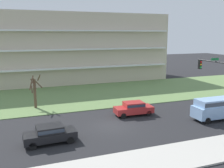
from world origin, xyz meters
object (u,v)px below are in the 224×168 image
van_blue_center_right (216,107)px  traffic_signal_mast (223,83)px  sedan_red_center_left (134,108)px  tree_left (35,91)px  sedan_black_near_left (50,133)px

van_blue_center_right → traffic_signal_mast: size_ratio=0.75×
sedan_red_center_left → van_blue_center_right: bearing=153.0°
sedan_red_center_left → traffic_signal_mast: (5.56, -7.38, 3.88)m
sedan_red_center_left → traffic_signal_mast: traffic_signal_mast is taller
sedan_red_center_left → tree_left: bearing=-30.5°
van_blue_center_right → tree_left: bearing=148.5°
sedan_black_near_left → traffic_signal_mast: traffic_signal_mast is taller
tree_left → sedan_black_near_left: size_ratio=0.97×
sedan_black_near_left → traffic_signal_mast: (15.56, -2.88, 3.88)m
van_blue_center_right → traffic_signal_mast: bearing=-126.5°
sedan_red_center_left → van_blue_center_right: van_blue_center_right is taller
tree_left → traffic_signal_mast: size_ratio=0.62×
sedan_red_center_left → traffic_signal_mast: bearing=130.1°
traffic_signal_mast → sedan_black_near_left: bearing=169.5°
van_blue_center_right → traffic_signal_mast: traffic_signal_mast is taller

